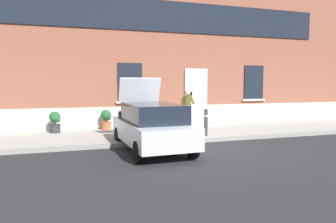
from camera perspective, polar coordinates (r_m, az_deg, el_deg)
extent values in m
plane|color=#232326|center=(10.47, 5.46, -6.67)|extent=(80.00, 80.00, 0.00)
cube|color=#99968E|center=(13.03, 0.55, -3.99)|extent=(24.00, 3.60, 0.15)
cube|color=gray|center=(11.31, 3.56, -5.39)|extent=(24.00, 0.12, 0.15)
cube|color=brown|center=(15.34, -2.46, 11.14)|extent=(24.00, 1.40, 7.50)
cube|color=#BCB7A8|center=(14.65, -1.66, -1.11)|extent=(24.00, 0.08, 1.10)
cube|color=black|center=(15.19, 5.07, 3.36)|extent=(1.00, 0.08, 2.10)
cube|color=#BCB7A8|center=(15.17, 5.10, 3.55)|extent=(1.16, 0.06, 2.24)
cube|color=black|center=(14.24, -6.90, 5.33)|extent=(1.10, 0.06, 1.70)
cube|color=#BCB7A8|center=(14.23, -6.84, 1.70)|extent=(1.30, 0.12, 0.10)
cube|color=black|center=(16.70, 15.29, 5.14)|extent=(1.10, 0.06, 1.70)
cube|color=#BCB7A8|center=(16.69, 15.27, 2.05)|extent=(1.30, 0.12, 0.10)
cube|color=black|center=(14.88, -1.70, 16.99)|extent=(16.80, 0.06, 1.40)
cube|color=#9E998E|center=(14.60, 6.21, -2.43)|extent=(1.79, 0.32, 0.16)
cube|color=#9E998E|center=(14.88, 5.71, -1.97)|extent=(1.79, 0.32, 0.32)
cube|color=#9E998E|center=(15.16, 5.23, -1.53)|extent=(1.79, 0.32, 0.48)
cube|color=#B7B7BF|center=(9.99, -2.97, -3.60)|extent=(1.89, 4.06, 0.64)
cube|color=black|center=(9.78, -2.73, -0.25)|extent=(1.62, 2.45, 0.56)
cube|color=black|center=(11.95, -5.80, -3.26)|extent=(1.66, 0.16, 0.20)
cube|color=yellow|center=(11.92, -5.81, -2.41)|extent=(0.52, 0.04, 0.12)
cube|color=#B21414|center=(11.73, -9.39, -1.29)|extent=(0.16, 0.05, 0.18)
cube|color=#B21414|center=(12.09, -2.34, -1.04)|extent=(0.16, 0.05, 0.18)
cube|color=#B7B7BF|center=(11.28, -5.14, 3.92)|extent=(1.50, 0.42, 0.87)
cylinder|color=black|center=(8.51, -5.35, -7.33)|extent=(0.22, 0.61, 0.60)
cylinder|color=black|center=(9.04, 4.52, -6.60)|extent=(0.22, 0.61, 0.60)
cylinder|color=black|center=(11.20, -8.98, -4.38)|extent=(0.22, 0.61, 0.60)
cylinder|color=black|center=(11.60, -1.23, -3.99)|extent=(0.22, 0.61, 0.60)
cylinder|color=#333338|center=(11.95, 6.90, -2.18)|extent=(0.14, 0.14, 0.95)
sphere|color=#333338|center=(11.90, 6.93, 0.18)|extent=(0.15, 0.15, 0.15)
cylinder|color=silver|center=(11.91, 6.92, -0.78)|extent=(0.15, 0.15, 0.06)
cylinder|color=#333338|center=(10.99, -8.63, -2.83)|extent=(0.14, 0.14, 0.95)
sphere|color=#333338|center=(10.94, -8.67, -0.26)|extent=(0.15, 0.15, 0.15)
cylinder|color=silver|center=(10.96, -8.65, -1.30)|extent=(0.15, 0.15, 0.06)
cylinder|color=#514C1E|center=(12.65, 2.89, -1.87)|extent=(0.15, 0.15, 0.82)
cube|color=black|center=(12.76, 2.78, -3.62)|extent=(0.12, 0.28, 0.10)
cylinder|color=#514C1E|center=(12.73, 3.81, -1.83)|extent=(0.15, 0.15, 0.82)
cube|color=black|center=(12.83, 3.70, -3.57)|extent=(0.12, 0.28, 0.10)
cylinder|color=#514C1E|center=(12.57, 3.45, 1.37)|extent=(0.34, 0.44, 0.67)
sphere|color=tan|center=(12.48, 3.58, 3.38)|extent=(0.22, 0.22, 0.22)
sphere|color=silver|center=(12.48, 3.58, 3.52)|extent=(0.21, 0.21, 0.21)
cylinder|color=#514C1E|center=(12.46, 2.58, 1.27)|extent=(0.09, 0.18, 0.57)
cylinder|color=#514C1E|center=(12.60, 4.37, 2.31)|extent=(0.09, 0.42, 0.41)
cube|color=black|center=(12.52, 4.26, 3.29)|extent=(0.07, 0.02, 0.15)
cylinder|color=#2D2D30|center=(13.50, -19.81, -2.92)|extent=(0.40, 0.40, 0.34)
cylinder|color=#2D2D30|center=(13.48, -19.82, -2.33)|extent=(0.44, 0.44, 0.05)
cylinder|color=#47331E|center=(13.46, -19.84, -1.70)|extent=(0.04, 0.04, 0.24)
sphere|color=#1E5628|center=(13.44, -19.87, -0.94)|extent=(0.44, 0.44, 0.44)
sphere|color=#1E5628|center=(13.40, -19.43, -1.37)|extent=(0.24, 0.24, 0.24)
cylinder|color=#B25B38|center=(13.80, -11.17, -2.55)|extent=(0.40, 0.40, 0.34)
cylinder|color=#B25B38|center=(13.79, -11.18, -1.97)|extent=(0.44, 0.44, 0.05)
cylinder|color=#47331E|center=(13.77, -11.19, -1.35)|extent=(0.04, 0.04, 0.24)
sphere|color=#1E5628|center=(13.75, -11.21, -0.61)|extent=(0.44, 0.44, 0.44)
sphere|color=#1E5628|center=(13.72, -10.76, -1.03)|extent=(0.24, 0.24, 0.24)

